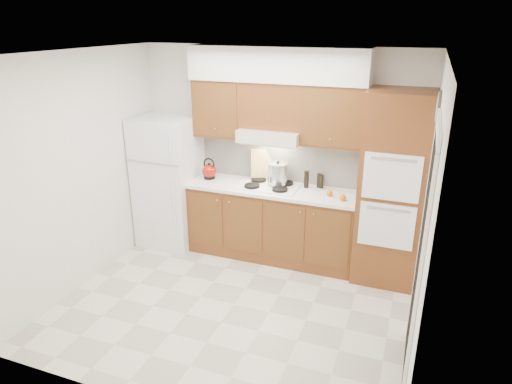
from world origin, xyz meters
TOP-DOWN VIEW (x-y plane):
  - floor at (0.00, 0.00)m, footprint 3.60×3.60m
  - ceiling at (0.00, 0.00)m, footprint 3.60×3.60m
  - wall_back at (0.00, 1.50)m, footprint 3.60×0.02m
  - wall_left at (-1.80, 0.00)m, footprint 0.02×3.00m
  - wall_right at (1.80, 0.00)m, footprint 0.02×3.00m
  - fridge at (-1.41, 1.14)m, footprint 0.75×0.72m
  - base_cabinets at (0.02, 1.20)m, footprint 2.11×0.60m
  - countertop at (0.03, 1.19)m, footprint 2.13×0.62m
  - backsplash at (0.02, 1.49)m, footprint 2.11×0.03m
  - oven_cabinet at (1.44, 1.18)m, footprint 0.70×0.65m
  - upper_cab_left at (-0.71, 1.33)m, footprint 0.63×0.33m
  - upper_cab_right at (0.72, 1.33)m, footprint 0.73×0.33m
  - range_hood at (-0.02, 1.27)m, footprint 0.75×0.45m
  - upper_cab_over_hood at (-0.02, 1.33)m, footprint 0.75×0.33m
  - soffit at (0.03, 1.32)m, footprint 2.13×0.36m
  - cooktop at (-0.02, 1.21)m, footprint 0.74×0.50m
  - doorway at (1.79, -0.35)m, footprint 0.02×0.90m
  - wall_clock at (1.79, 0.55)m, footprint 0.02×0.30m
  - kettle at (-0.84, 1.22)m, footprint 0.24×0.24m
  - cutting_board at (-0.18, 1.43)m, footprint 0.32×0.21m
  - stock_pot at (0.06, 1.28)m, footprint 0.29×0.29m
  - condiment_a at (0.42, 1.33)m, footprint 0.06×0.06m
  - condiment_b at (0.56, 1.39)m, footprint 0.06×0.06m
  - condiment_c at (0.59, 1.38)m, footprint 0.07×0.07m
  - orange_near at (0.92, 1.05)m, footprint 0.09×0.09m
  - orange_far at (0.74, 1.14)m, footprint 0.09×0.09m

SIDE VIEW (x-z plane):
  - floor at x=0.00m, z-range 0.00..0.00m
  - base_cabinets at x=0.02m, z-range 0.00..0.90m
  - fridge at x=-1.41m, z-range 0.00..1.72m
  - countertop at x=0.03m, z-range 0.90..0.94m
  - cooktop at x=-0.02m, z-range 0.94..0.95m
  - orange_far at x=0.74m, z-range 0.94..1.02m
  - orange_near at x=0.92m, z-range 0.94..1.02m
  - condiment_c at x=0.59m, z-range 0.94..1.11m
  - condiment_b at x=0.56m, z-range 0.94..1.12m
  - kettle at x=-0.84m, z-range 0.95..1.13m
  - condiment_a at x=0.42m, z-range 0.94..1.15m
  - doorway at x=1.79m, z-range 0.00..2.10m
  - stock_pot at x=0.06m, z-range 0.97..1.22m
  - oven_cabinet at x=1.44m, z-range 0.00..2.20m
  - cutting_board at x=-0.18m, z-range 0.94..1.34m
  - backsplash at x=0.02m, z-range 0.94..1.50m
  - wall_back at x=0.00m, z-range 0.00..2.60m
  - wall_left at x=-1.80m, z-range 0.00..2.60m
  - wall_right at x=1.80m, z-range 0.00..2.60m
  - range_hood at x=-0.02m, z-range 1.50..1.65m
  - upper_cab_left at x=-0.71m, z-range 1.50..2.20m
  - upper_cab_right at x=0.72m, z-range 1.50..2.20m
  - upper_cab_over_hood at x=-0.02m, z-range 1.65..2.20m
  - wall_clock at x=1.79m, z-range 2.00..2.30m
  - soffit at x=0.03m, z-range 2.20..2.60m
  - ceiling at x=0.00m, z-range 2.60..2.60m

